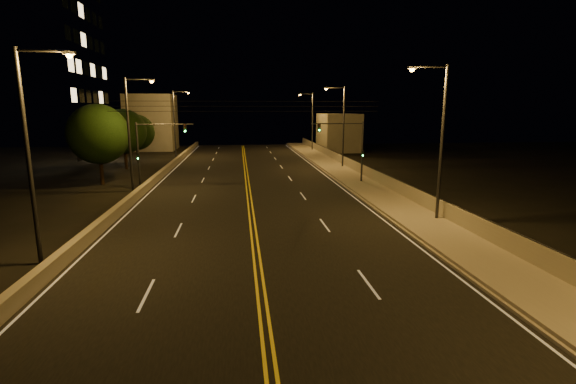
{
  "coord_description": "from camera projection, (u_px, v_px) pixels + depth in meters",
  "views": [
    {
      "loc": [
        -0.74,
        -5.33,
        7.2
      ],
      "look_at": [
        2.0,
        18.0,
        2.5
      ],
      "focal_mm": 26.0,
      "sensor_mm": 36.0,
      "label": 1
    }
  ],
  "objects": [
    {
      "name": "road",
      "position": [
        253.0,
        225.0,
        26.16
      ],
      "size": [
        18.0,
        120.0,
        0.02
      ],
      "primitive_type": "cube",
      "color": "black",
      "rests_on": "ground"
    },
    {
      "name": "sidewalk",
      "position": [
        417.0,
        218.0,
        27.37
      ],
      "size": [
        3.6,
        120.0,
        0.3
      ],
      "primitive_type": "cube",
      "color": "gray",
      "rests_on": "ground"
    },
    {
      "name": "curb",
      "position": [
        390.0,
        220.0,
        27.17
      ],
      "size": [
        0.14,
        120.0,
        0.15
      ],
      "primitive_type": "cube",
      "color": "gray",
      "rests_on": "ground"
    },
    {
      "name": "parapet_wall",
      "position": [
        442.0,
        208.0,
        27.43
      ],
      "size": [
        0.3,
        120.0,
        1.0
      ],
      "primitive_type": "cube",
      "color": "gray",
      "rests_on": "sidewalk"
    },
    {
      "name": "jersey_barrier",
      "position": [
        102.0,
        224.0,
        25.06
      ],
      "size": [
        0.45,
        120.0,
        0.73
      ],
      "primitive_type": "cube",
      "color": "gray",
      "rests_on": "ground"
    },
    {
      "name": "distant_building_right",
      "position": [
        338.0,
        132.0,
        72.51
      ],
      "size": [
        6.0,
        10.0,
        6.36
      ],
      "primitive_type": "cube",
      "color": "gray",
      "rests_on": "ground"
    },
    {
      "name": "distant_building_left",
      "position": [
        152.0,
        122.0,
        73.7
      ],
      "size": [
        8.0,
        8.0,
        9.65
      ],
      "primitive_type": "cube",
      "color": "gray",
      "rests_on": "ground"
    },
    {
      "name": "parapet_rail",
      "position": [
        442.0,
        200.0,
        27.33
      ],
      "size": [
        0.06,
        120.0,
        0.06
      ],
      "primitive_type": "cylinder",
      "rotation": [
        1.57,
        0.0,
        0.0
      ],
      "color": "black",
      "rests_on": "parapet_wall"
    },
    {
      "name": "lane_markings",
      "position": [
        253.0,
        225.0,
        26.09
      ],
      "size": [
        17.32,
        116.0,
        0.0
      ],
      "color": "silver",
      "rests_on": "road"
    },
    {
      "name": "streetlight_1",
      "position": [
        438.0,
        135.0,
        25.75
      ],
      "size": [
        2.55,
        0.28,
        9.81
      ],
      "color": "#2D2D33",
      "rests_on": "ground"
    },
    {
      "name": "streetlight_2",
      "position": [
        341.0,
        122.0,
        49.94
      ],
      "size": [
        2.55,
        0.28,
        9.81
      ],
      "color": "#2D2D33",
      "rests_on": "ground"
    },
    {
      "name": "streetlight_3",
      "position": [
        311.0,
        118.0,
        70.83
      ],
      "size": [
        2.55,
        0.28,
        9.81
      ],
      "color": "#2D2D33",
      "rests_on": "ground"
    },
    {
      "name": "streetlight_4",
      "position": [
        33.0,
        145.0,
        18.69
      ],
      "size": [
        2.55,
        0.28,
        9.81
      ],
      "color": "#2D2D33",
      "rests_on": "ground"
    },
    {
      "name": "streetlight_5",
      "position": [
        132.0,
        127.0,
        35.98
      ],
      "size": [
        2.55,
        0.28,
        9.81
      ],
      "color": "#2D2D33",
      "rests_on": "ground"
    },
    {
      "name": "streetlight_6",
      "position": [
        176.0,
        120.0,
        61.8
      ],
      "size": [
        2.55,
        0.28,
        9.81
      ],
      "color": "#2D2D33",
      "rests_on": "ground"
    },
    {
      "name": "traffic_signal_right",
      "position": [
        352.0,
        145.0,
        39.69
      ],
      "size": [
        5.11,
        0.31,
        6.03
      ],
      "color": "#2D2D33",
      "rests_on": "ground"
    },
    {
      "name": "traffic_signal_left",
      "position": [
        149.0,
        147.0,
        37.55
      ],
      "size": [
        5.11,
        0.31,
        6.03
      ],
      "color": "#2D2D33",
      "rests_on": "ground"
    },
    {
      "name": "overhead_wires",
      "position": [
        247.0,
        106.0,
        33.96
      ],
      "size": [
        22.0,
        0.03,
        0.83
      ],
      "color": "black"
    },
    {
      "name": "tree_0",
      "position": [
        98.0,
        134.0,
        39.48
      ],
      "size": [
        5.66,
        5.66,
        7.67
      ],
      "color": "black",
      "rests_on": "ground"
    },
    {
      "name": "tree_1",
      "position": [
        124.0,
        131.0,
        49.85
      ],
      "size": [
        5.32,
        5.32,
        7.21
      ],
      "color": "black",
      "rests_on": "ground"
    },
    {
      "name": "tree_2",
      "position": [
        136.0,
        132.0,
        56.07
      ],
      "size": [
        4.79,
        4.79,
        6.49
      ],
      "color": "black",
      "rests_on": "ground"
    }
  ]
}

